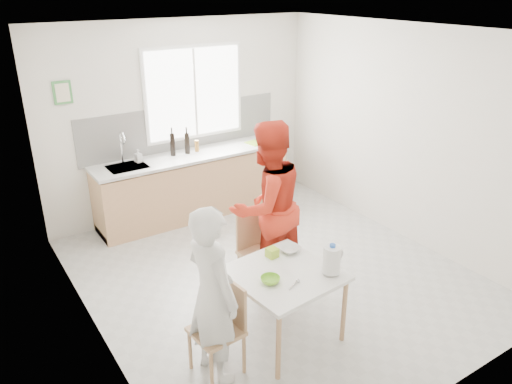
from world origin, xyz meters
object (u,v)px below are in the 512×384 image
bowl_white (290,249)px  milk_jug (332,259)px  dining_table (283,279)px  chair_left (222,324)px  chair_far (257,247)px  person_red (267,206)px  wine_bottle_b (187,143)px  wine_bottle_a (173,144)px  bowl_green (270,280)px  person_white (212,295)px

bowl_white → milk_jug: milk_jug is taller
dining_table → chair_left: 0.71m
chair_far → person_red: (0.12, 0.01, 0.45)m
chair_left → wine_bottle_b: (1.17, 3.01, 0.61)m
wine_bottle_a → wine_bottle_b: wine_bottle_a is taller
chair_far → dining_table: bearing=-113.2°
person_red → bowl_green: person_red is taller
person_white → bowl_green: bearing=-95.0°
bowl_green → person_white: bearing=-179.7°
milk_jug → bowl_green: bearing=156.3°
person_white → wine_bottle_b: 3.28m
person_red → bowl_white: (-0.12, -0.57, -0.21)m
chair_far → person_white: size_ratio=0.55×
bowl_green → wine_bottle_a: wine_bottle_a is taller
chair_far → wine_bottle_a: size_ratio=2.73×
bowl_white → milk_jug: (0.07, -0.53, 0.13)m
dining_table → wine_bottle_a: 3.02m
chair_left → wine_bottle_a: (0.97, 3.03, 0.62)m
dining_table → bowl_white: size_ratio=4.79×
dining_table → milk_jug: milk_jug is taller
bowl_white → wine_bottle_b: wine_bottle_b is taller
chair_far → milk_jug: bearing=-91.3°
bowl_white → person_white: bearing=-161.6°
person_red → bowl_green: bearing=52.0°
chair_far → bowl_white: size_ratio=4.23×
bowl_green → milk_jug: bearing=-18.5°
person_red → milk_jug: (-0.05, -1.10, -0.08)m
dining_table → person_white: person_white is taller
dining_table → person_white: (-0.77, -0.07, 0.16)m
wine_bottle_a → milk_jug: bearing=-88.9°
chair_left → chair_far: size_ratio=0.96×
wine_bottle_b → wine_bottle_a: bearing=172.3°
bowl_green → bowl_white: bowl_green is taller
chair_left → milk_jug: 1.12m
milk_jug → wine_bottle_b: (0.14, 3.19, 0.22)m
person_white → bowl_white: bearing=-76.9°
bowl_green → bowl_white: size_ratio=0.84×
chair_far → wine_bottle_a: 2.21m
person_white → wine_bottle_b: person_white is taller
bowl_white → milk_jug: size_ratio=0.73×
chair_left → wine_bottle_b: bearing=153.4°
chair_far → wine_bottle_b: bearing=78.8°
wine_bottle_a → bowl_white: bearing=-90.2°
dining_table → bowl_white: bearing=45.1°
bowl_green → dining_table: bearing=19.3°
chair_left → wine_bottle_a: bearing=157.0°
milk_jug → bowl_white: bearing=92.6°
chair_left → bowl_white: 1.05m
chair_left → chair_far: chair_far is taller
milk_jug → dining_table: bearing=139.2°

